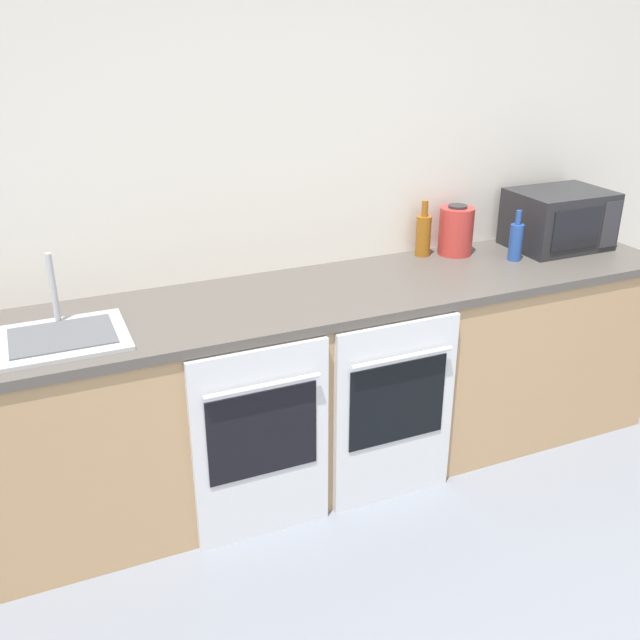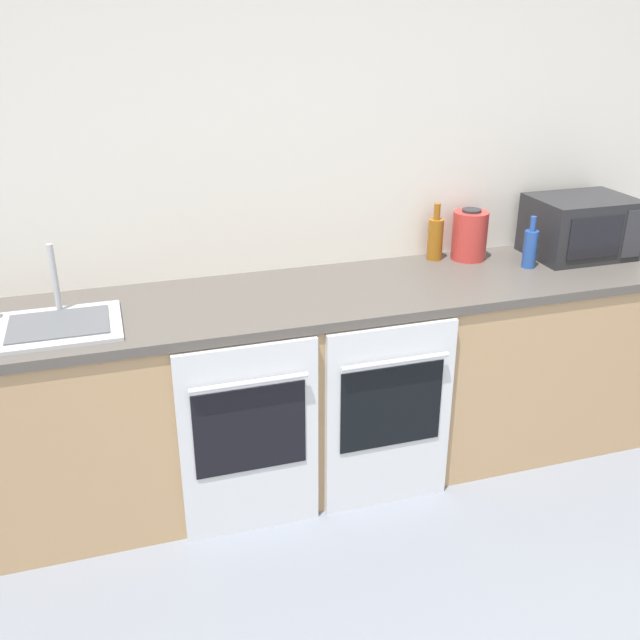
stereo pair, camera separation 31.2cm
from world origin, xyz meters
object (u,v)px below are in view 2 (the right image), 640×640
at_px(kettle, 470,235).
at_px(oven_left, 250,441).
at_px(bottle_amber, 435,238).
at_px(bottle_blue, 530,248).
at_px(oven_right, 390,417).
at_px(sink, 59,324).
at_px(microwave, 580,227).

bearing_deg(kettle, oven_left, -155.64).
distance_m(oven_left, bottle_amber, 1.34).
bearing_deg(oven_left, bottle_blue, 13.92).
bearing_deg(bottle_amber, oven_right, -127.62).
bearing_deg(kettle, bottle_blue, -42.96).
height_order(kettle, sink, sink).
height_order(bottle_blue, bottle_amber, bottle_amber).
relative_size(bottle_blue, bottle_amber, 0.89).
bearing_deg(oven_right, oven_left, 180.00).
bearing_deg(kettle, sink, -171.63).
bearing_deg(bottle_amber, bottle_blue, -32.53).
bearing_deg(microwave, kettle, 168.50).
relative_size(oven_right, bottle_amber, 3.10).
height_order(oven_left, microwave, microwave).
relative_size(oven_left, bottle_amber, 3.10).
distance_m(oven_right, bottle_blue, 1.06).
height_order(microwave, bottle_blue, microwave).
distance_m(oven_right, sink, 1.38).
relative_size(oven_right, sink, 1.85).
height_order(oven_right, microwave, microwave).
bearing_deg(microwave, sink, -176.03).
xyz_separation_m(oven_left, oven_right, (0.60, 0.00, 0.00)).
bearing_deg(oven_left, sink, 157.59).
height_order(oven_left, sink, sink).
relative_size(bottle_amber, kettle, 1.12).
xyz_separation_m(oven_left, sink, (-0.67, 0.27, 0.48)).
height_order(microwave, kettle, microwave).
distance_m(oven_left, kettle, 1.46).
bearing_deg(kettle, microwave, -11.50).
xyz_separation_m(oven_right, bottle_blue, (0.83, 0.35, 0.56)).
distance_m(oven_right, bottle_amber, 0.94).
bearing_deg(bottle_amber, microwave, -12.11).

